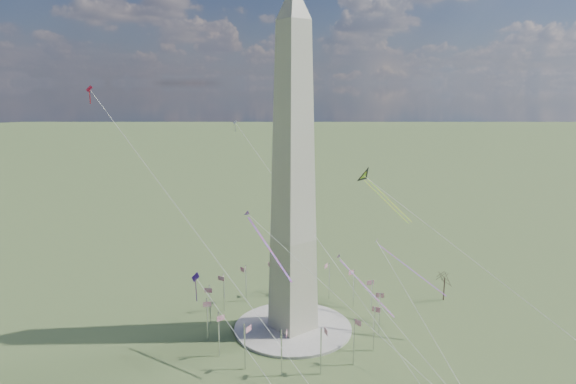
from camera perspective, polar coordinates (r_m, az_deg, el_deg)
ground at (r=163.05m, az=0.55°, el=-14.96°), size 2000.00×2000.00×0.00m
plaza at (r=162.87m, az=0.55°, el=-14.84°), size 36.00×36.00×0.80m
washington_monument at (r=147.64m, az=0.59°, el=1.87°), size 15.56×15.56×100.00m
flagpole_ring at (r=159.89m, az=0.56°, el=-12.64°), size 54.40×54.40×13.00m
tree_near at (r=187.09m, az=17.03°, el=-8.97°), size 6.94×6.94×12.14m
kite_delta_black at (r=181.14m, az=8.74°, el=1.49°), size 8.94×20.98×17.10m
kite_diamond_purple at (r=142.25m, az=-10.22°, el=-9.65°), size 1.82×2.82×8.64m
kite_streamer_left at (r=157.53m, az=12.37°, el=-7.43°), size 11.12×19.95×14.96m
kite_streamer_mid at (r=136.42m, az=-2.92°, el=-5.00°), size 1.98×21.05×14.45m
kite_streamer_right at (r=170.44m, az=7.65°, el=-9.34°), size 4.72×22.71×15.65m
kite_small_red at (r=151.41m, az=-21.20°, el=10.49°), size 1.30×2.04×4.96m
kite_small_white at (r=179.84m, az=-5.90°, el=7.59°), size 1.29×1.94×4.19m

